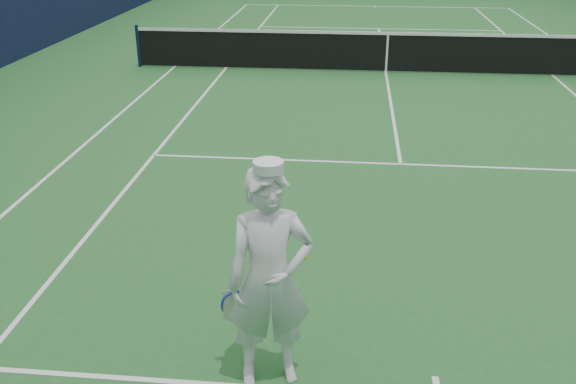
# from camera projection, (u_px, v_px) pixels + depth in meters

# --- Properties ---
(ground) EXTENTS (80.00, 80.00, 0.00)m
(ground) POSITION_uv_depth(u_px,v_px,m) (386.00, 72.00, 16.23)
(ground) COLOR #246028
(ground) RESTS_ON ground
(court_markings) EXTENTS (11.03, 23.83, 0.01)m
(court_markings) POSITION_uv_depth(u_px,v_px,m) (386.00, 72.00, 16.23)
(court_markings) COLOR white
(court_markings) RESTS_ON ground
(tennis_net) EXTENTS (12.88, 0.09, 1.07)m
(tennis_net) POSITION_uv_depth(u_px,v_px,m) (387.00, 50.00, 16.00)
(tennis_net) COLOR #141E4C
(tennis_net) RESTS_ON ground
(tennis_player) EXTENTS (0.89, 0.65, 2.05)m
(tennis_player) POSITION_uv_depth(u_px,v_px,m) (270.00, 279.00, 5.31)
(tennis_player) COLOR white
(tennis_player) RESTS_ON ground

